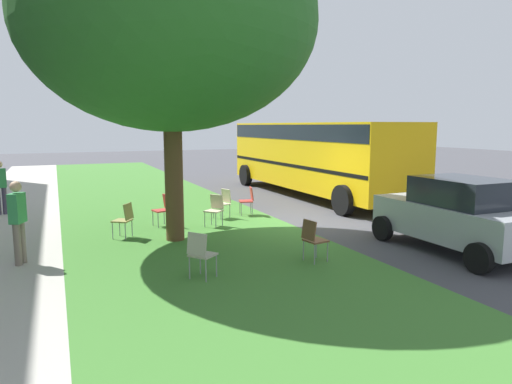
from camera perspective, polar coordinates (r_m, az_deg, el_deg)
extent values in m
plane|color=#424247|center=(13.41, 4.69, -3.77)|extent=(80.00, 80.00, 0.00)
cube|color=#3D752D|center=(12.25, -8.67, -4.96)|extent=(48.00, 6.00, 0.01)
cylinder|color=brown|center=(11.26, -10.14, 2.88)|extent=(0.44, 0.44, 3.51)
ellipsoid|color=#2D6B28|center=(11.46, -10.59, 19.97)|extent=(6.80, 6.80, 5.02)
cube|color=beige|center=(12.77, -5.27, -2.36)|extent=(0.58, 0.58, 0.04)
cube|color=beige|center=(12.88, -4.86, -1.18)|extent=(0.36, 0.32, 0.40)
cylinder|color=gray|center=(12.78, -6.35, -3.42)|extent=(0.02, 0.02, 0.42)
cylinder|color=gray|center=(12.58, -4.99, -3.58)|extent=(0.02, 0.02, 0.42)
cylinder|color=gray|center=(13.05, -5.53, -3.16)|extent=(0.02, 0.02, 0.42)
cylinder|color=gray|center=(12.87, -4.18, -3.31)|extent=(0.02, 0.02, 0.42)
cube|color=olive|center=(11.92, -16.22, -3.42)|extent=(0.57, 0.57, 0.04)
cube|color=olive|center=(11.80, -15.49, -2.33)|extent=(0.38, 0.30, 0.40)
cylinder|color=gray|center=(12.20, -16.50, -4.27)|extent=(0.02, 0.02, 0.42)
cylinder|color=gray|center=(11.89, -17.31, -4.62)|extent=(0.02, 0.02, 0.42)
cylinder|color=gray|center=(12.05, -15.06, -4.37)|extent=(0.02, 0.02, 0.42)
cylinder|color=gray|center=(11.74, -15.84, -4.73)|extent=(0.02, 0.02, 0.42)
cube|color=#B7332D|center=(13.07, -11.66, -2.26)|extent=(0.49, 0.48, 0.04)
cube|color=#B7332D|center=(13.10, -10.97, -1.15)|extent=(0.41, 0.17, 0.40)
cylinder|color=gray|center=(13.21, -12.63, -3.19)|extent=(0.02, 0.02, 0.42)
cylinder|color=gray|center=(12.88, -12.00, -3.45)|extent=(0.02, 0.02, 0.42)
cylinder|color=gray|center=(13.34, -11.28, -3.03)|extent=(0.02, 0.02, 0.42)
cylinder|color=gray|center=(13.02, -10.63, -3.29)|extent=(0.02, 0.02, 0.42)
cube|color=#B7332D|center=(14.39, -1.26, -1.13)|extent=(0.51, 0.49, 0.04)
cube|color=#B7332D|center=(14.37, -0.55, -0.17)|extent=(0.41, 0.18, 0.40)
cylinder|color=gray|center=(14.58, -2.01, -1.92)|extent=(0.02, 0.02, 0.42)
cylinder|color=gray|center=(14.23, -1.83, -2.18)|extent=(0.02, 0.02, 0.42)
cylinder|color=gray|center=(14.62, -0.69, -1.89)|extent=(0.02, 0.02, 0.42)
cylinder|color=gray|center=(14.27, -0.48, -2.14)|extent=(0.02, 0.02, 0.42)
cube|color=beige|center=(13.90, -4.27, -1.49)|extent=(0.53, 0.51, 0.04)
cube|color=beige|center=(13.97, -3.70, -0.44)|extent=(0.41, 0.21, 0.40)
cylinder|color=gray|center=(13.98, -5.27, -2.40)|extent=(0.02, 0.02, 0.42)
cylinder|color=gray|center=(13.70, -4.36, -2.61)|extent=(0.02, 0.02, 0.42)
cylinder|color=gray|center=(14.18, -4.17, -2.23)|extent=(0.02, 0.02, 0.42)
cylinder|color=gray|center=(13.90, -3.25, -2.43)|extent=(0.02, 0.02, 0.42)
cube|color=#ADA393|center=(8.54, -6.59, -7.71)|extent=(0.58, 0.57, 0.04)
cube|color=#ADA393|center=(8.34, -7.32, -6.42)|extent=(0.37, 0.31, 0.40)
cylinder|color=gray|center=(8.65, -4.92, -9.08)|extent=(0.02, 0.02, 0.42)
cylinder|color=gray|center=(8.84, -6.89, -8.72)|extent=(0.02, 0.02, 0.42)
cylinder|color=gray|center=(8.38, -6.21, -9.67)|extent=(0.02, 0.02, 0.42)
cylinder|color=gray|center=(8.58, -8.22, -9.28)|extent=(0.02, 0.02, 0.42)
cube|color=brown|center=(9.59, 7.37, -5.96)|extent=(0.48, 0.46, 0.04)
cube|color=brown|center=(9.42, 6.56, -4.70)|extent=(0.41, 0.15, 0.40)
cylinder|color=gray|center=(9.62, 8.82, -7.35)|extent=(0.02, 0.02, 0.42)
cylinder|color=gray|center=(9.89, 7.44, -6.90)|extent=(0.02, 0.02, 0.42)
cylinder|color=gray|center=(9.41, 7.25, -7.68)|extent=(0.02, 0.02, 0.42)
cylinder|color=gray|center=(9.68, 5.88, -7.20)|extent=(0.02, 0.02, 0.42)
cube|color=#ADB2B7|center=(11.18, 23.44, -3.28)|extent=(3.70, 1.64, 0.76)
cube|color=#1E232B|center=(10.98, 24.20, -0.09)|extent=(1.90, 1.44, 0.64)
cylinder|color=black|center=(11.67, 15.37, -4.34)|extent=(0.60, 0.18, 0.60)
cylinder|color=black|center=(12.82, 21.45, -3.50)|extent=(0.60, 0.18, 0.60)
cylinder|color=black|center=(9.72, 25.83, -7.38)|extent=(0.60, 0.18, 0.60)
cube|color=yellow|center=(18.47, 7.08, 4.59)|extent=(10.40, 2.44, 2.50)
cube|color=black|center=(18.49, 7.06, 3.51)|extent=(10.30, 2.46, 0.12)
cube|color=black|center=(18.43, 7.13, 7.39)|extent=(10.30, 2.46, 0.56)
cylinder|color=black|center=(21.58, -1.28, 2.11)|extent=(0.96, 0.28, 0.96)
cylinder|color=black|center=(22.65, 4.63, 2.37)|extent=(0.96, 0.28, 0.96)
cylinder|color=black|center=(14.56, 10.73, -1.01)|extent=(0.96, 0.28, 0.96)
cylinder|color=black|center=(16.10, 18.17, -0.40)|extent=(0.96, 0.28, 0.96)
cylinder|color=#726659|center=(10.55, -26.94, -5.58)|extent=(0.14, 0.14, 0.85)
cylinder|color=#726659|center=(10.39, -27.39, -5.80)|extent=(0.14, 0.14, 0.85)
cube|color=#338C4C|center=(10.33, -27.43, -1.78)|extent=(0.41, 0.33, 0.60)
sphere|color=tan|center=(10.27, -27.59, 0.59)|extent=(0.22, 0.22, 0.22)
cylinder|color=#3F3851|center=(16.54, -28.62, -0.97)|extent=(0.14, 0.14, 0.85)
cube|color=#338C4C|center=(16.45, -29.11, 1.50)|extent=(0.25, 0.38, 0.60)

